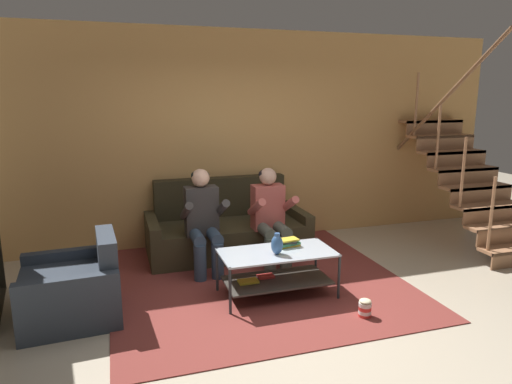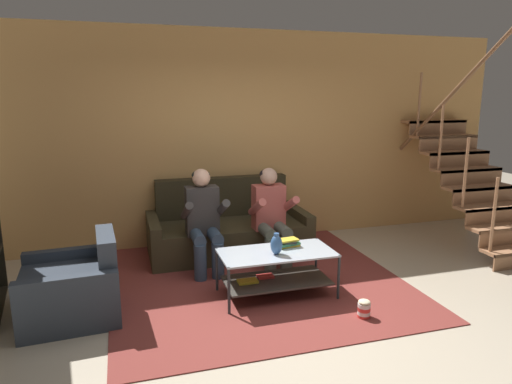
% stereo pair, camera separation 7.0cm
% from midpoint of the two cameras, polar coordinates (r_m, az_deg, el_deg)
% --- Properties ---
extents(ground, '(16.80, 16.80, 0.00)m').
position_cam_midpoint_polar(ground, '(4.45, 3.36, -15.32)').
color(ground, '#BFB198').
extents(back_partition, '(8.40, 0.12, 2.90)m').
position_cam_midpoint_polar(back_partition, '(6.33, -4.45, 6.68)').
color(back_partition, tan).
rests_on(back_partition, ground).
extents(staircase_run, '(1.01, 2.34, 2.79)m').
position_cam_midpoint_polar(staircase_run, '(7.01, 24.14, 2.93)').
color(staircase_run, '#AF7953').
rests_on(staircase_run, ground).
extents(couch, '(2.04, 0.95, 0.95)m').
position_cam_midpoint_polar(couch, '(6.03, -4.04, -4.79)').
color(couch, '#38321F').
rests_on(couch, ground).
extents(person_seated_left, '(0.50, 0.58, 1.20)m').
position_cam_midpoint_polar(person_seated_left, '(5.32, -6.99, -3.20)').
color(person_seated_left, '#33455B').
rests_on(person_seated_left, ground).
extents(person_seated_right, '(0.50, 0.58, 1.18)m').
position_cam_midpoint_polar(person_seated_right, '(5.52, 1.47, -2.67)').
color(person_seated_right, '#535A4F').
rests_on(person_seated_right, ground).
extents(coffee_table, '(1.16, 0.58, 0.48)m').
position_cam_midpoint_polar(coffee_table, '(4.75, 2.09, -9.26)').
color(coffee_table, '#ACB8C3').
rests_on(coffee_table, ground).
extents(area_rug, '(3.15, 3.39, 0.01)m').
position_cam_midpoint_polar(area_rug, '(5.37, -0.89, -10.26)').
color(area_rug, brown).
rests_on(area_rug, ground).
extents(vase, '(0.12, 0.12, 0.22)m').
position_cam_midpoint_polar(vase, '(4.59, 2.20, -6.55)').
color(vase, '#345A90').
rests_on(vase, coffee_table).
extents(book_stack, '(0.27, 0.22, 0.08)m').
position_cam_midpoint_polar(book_stack, '(4.86, 3.51, -6.32)').
color(book_stack, gold).
rests_on(book_stack, coffee_table).
extents(armchair, '(0.90, 0.92, 0.78)m').
position_cam_midpoint_polar(armchair, '(4.66, -22.24, -11.27)').
color(armchair, '#303843').
rests_on(armchair, ground).
extents(popcorn_tub, '(0.12, 0.12, 0.18)m').
position_cam_midpoint_polar(popcorn_tub, '(4.51, 13.01, -13.96)').
color(popcorn_tub, red).
rests_on(popcorn_tub, ground).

